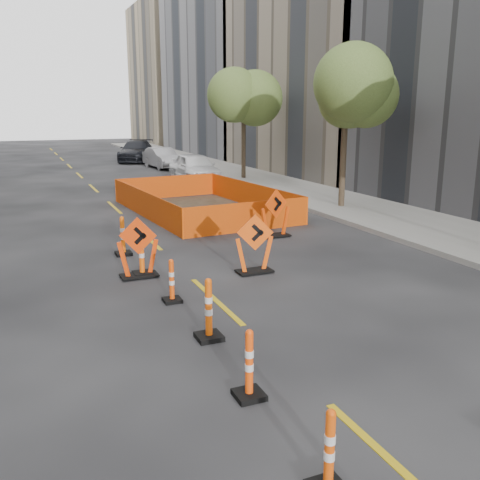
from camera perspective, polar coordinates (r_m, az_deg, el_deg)
name	(u,v)px	position (r m, az deg, el deg)	size (l,w,h in m)	color
ground_plane	(311,388)	(8.11, 7.62, -15.40)	(140.00, 140.00, 0.00)	black
sidewalk_right	(353,206)	(22.40, 12.00, 3.53)	(4.00, 90.00, 0.15)	gray
bld_right_c	(357,60)	(36.45, 12.38, 18.27)	(12.00, 16.00, 14.00)	gray
bld_right_d	(252,40)	(51.03, 1.24, 20.57)	(12.00, 18.00, 20.00)	gray
bld_right_e	(189,75)	(68.00, -5.42, 17.12)	(12.00, 14.00, 16.00)	tan
tree_r_b	(346,94)	(21.73, 11.26, 15.06)	(2.80, 2.80, 5.95)	#382B1E
tree_r_c	(244,98)	(30.55, 0.39, 14.86)	(2.80, 2.80, 5.95)	#382B1E
channelizer_1	(329,451)	(6.02, 9.51, -21.36)	(0.39, 0.39, 0.98)	#E54A09
channelizer_2	(249,364)	(7.58, 0.99, -13.08)	(0.40, 0.40, 1.03)	#FF480A
channelizer_3	(209,309)	(9.37, -3.36, -7.37)	(0.44, 0.44, 1.12)	#E25009
channelizer_4	(172,281)	(11.24, -7.30, -4.33)	(0.37, 0.37, 0.93)	#F5480A
channelizer_5	(142,253)	(13.11, -10.46, -1.40)	(0.44, 0.44, 1.12)	#FF5E0A
channelizer_6	(123,236)	(15.07, -12.40, 0.44)	(0.43, 0.43, 1.09)	#F75C0A
chevron_sign_left	(138,247)	(12.94, -10.82, -0.79)	(0.99, 0.59, 1.48)	#F33E0A
chevron_sign_center	(254,244)	(13.06, 1.56, -0.42)	(0.98, 0.59, 1.47)	#FE510A
chevron_sign_right	(275,213)	(16.84, 3.78, 2.89)	(1.02, 0.61, 1.53)	#E33F09
safety_fence	(201,199)	(21.11, -4.20, 4.34)	(4.65, 7.91, 0.99)	#E3540B
parked_car_near	(195,168)	(29.71, -4.82, 7.68)	(1.93, 4.79, 1.63)	white
parked_car_mid	(162,158)	(37.52, -8.30, 8.66)	(1.48, 4.24, 1.40)	gray
parked_car_far	(137,151)	(42.72, -10.98, 9.31)	(2.27, 5.58, 1.62)	black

